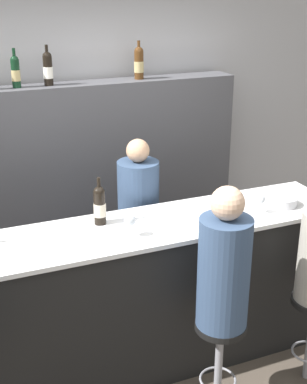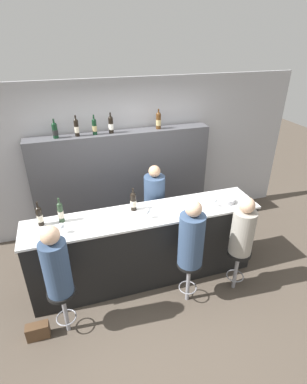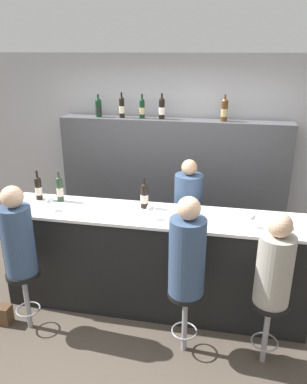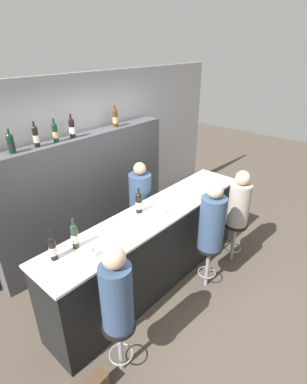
# 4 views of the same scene
# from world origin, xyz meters

# --- Properties ---
(ground_plane) EXTENTS (16.00, 16.00, 0.00)m
(ground_plane) POSITION_xyz_m (0.00, 0.00, 0.00)
(ground_plane) COLOR #4C4238
(wall_back) EXTENTS (6.40, 0.05, 2.60)m
(wall_back) POSITION_xyz_m (0.00, 1.83, 1.30)
(wall_back) COLOR #B2B2B7
(wall_back) RESTS_ON ground_plane
(bar_counter) EXTENTS (3.14, 0.61, 1.10)m
(bar_counter) POSITION_xyz_m (0.00, 0.29, 0.55)
(bar_counter) COLOR black
(bar_counter) RESTS_ON ground_plane
(back_bar_cabinet) EXTENTS (2.94, 0.28, 1.81)m
(back_bar_cabinet) POSITION_xyz_m (0.00, 1.61, 0.91)
(back_bar_cabinet) COLOR #4C4C51
(back_bar_cabinet) RESTS_ON ground_plane
(wine_bottle_counter_0) EXTENTS (0.07, 0.07, 0.33)m
(wine_bottle_counter_0) POSITION_xyz_m (-1.29, 0.43, 1.23)
(wine_bottle_counter_0) COLOR black
(wine_bottle_counter_0) RESTS_ON bar_counter
(wine_bottle_counter_1) EXTENTS (0.07, 0.07, 0.34)m
(wine_bottle_counter_1) POSITION_xyz_m (-1.04, 0.43, 1.24)
(wine_bottle_counter_1) COLOR #233823
(wine_bottle_counter_1) RESTS_ON bar_counter
(wine_bottle_counter_2) EXTENTS (0.08, 0.08, 0.32)m
(wine_bottle_counter_2) POSITION_xyz_m (-0.12, 0.43, 1.23)
(wine_bottle_counter_2) COLOR black
(wine_bottle_counter_2) RESTS_ON bar_counter
(wine_bottle_backbar_0) EXTENTS (0.08, 0.08, 0.29)m
(wine_bottle_backbar_0) POSITION_xyz_m (-0.98, 1.61, 1.93)
(wine_bottle_backbar_0) COLOR black
(wine_bottle_backbar_0) RESTS_ON back_bar_cabinet
(wine_bottle_backbar_1) EXTENTS (0.07, 0.07, 0.32)m
(wine_bottle_backbar_1) POSITION_xyz_m (-0.67, 1.61, 1.95)
(wine_bottle_backbar_1) COLOR black
(wine_bottle_backbar_1) RESTS_ON back_bar_cabinet
(wine_bottle_backbar_2) EXTENTS (0.07, 0.07, 0.30)m
(wine_bottle_backbar_2) POSITION_xyz_m (-0.40, 1.61, 1.94)
(wine_bottle_backbar_2) COLOR black
(wine_bottle_backbar_2) RESTS_ON back_bar_cabinet
(wine_bottle_backbar_3) EXTENTS (0.08, 0.08, 0.32)m
(wine_bottle_backbar_3) POSITION_xyz_m (-0.15, 1.61, 1.95)
(wine_bottle_backbar_3) COLOR black
(wine_bottle_backbar_3) RESTS_ON back_bar_cabinet
(wine_bottle_backbar_4) EXTENTS (0.08, 0.08, 0.32)m
(wine_bottle_backbar_4) POSITION_xyz_m (0.62, 1.61, 1.95)
(wine_bottle_backbar_4) COLOR #4C2D14
(wine_bottle_backbar_4) RESTS_ON back_bar_cabinet
(wine_glass_0) EXTENTS (0.07, 0.07, 0.14)m
(wine_glass_0) POSITION_xyz_m (-1.05, 0.17, 1.20)
(wine_glass_0) COLOR silver
(wine_glass_0) RESTS_ON bar_counter
(wine_glass_1) EXTENTS (0.07, 0.07, 0.15)m
(wine_glass_1) POSITION_xyz_m (0.00, 0.17, 1.21)
(wine_glass_1) COLOR silver
(wine_glass_1) RESTS_ON bar_counter
(wine_glass_2) EXTENTS (0.07, 0.07, 0.14)m
(wine_glass_2) POSITION_xyz_m (0.95, 0.17, 1.20)
(wine_glass_2) COLOR silver
(wine_glass_2) RESTS_ON bar_counter
(metal_bowl) EXTENTS (0.21, 0.21, 0.06)m
(metal_bowl) POSITION_xyz_m (1.18, 0.23, 1.13)
(metal_bowl) COLOR #B7B7BC
(metal_bowl) RESTS_ON bar_counter
(bar_stool_left) EXTENTS (0.32, 0.32, 0.64)m
(bar_stool_left) POSITION_xyz_m (-1.15, -0.29, 0.49)
(bar_stool_left) COLOR gray
(bar_stool_left) RESTS_ON ground_plane
(guest_seated_left) EXTENTS (0.29, 0.29, 0.87)m
(guest_seated_left) POSITION_xyz_m (-1.15, -0.29, 1.04)
(guest_seated_left) COLOR #334766
(guest_seated_left) RESTS_ON bar_stool_left
(bar_stool_middle) EXTENTS (0.32, 0.32, 0.64)m
(bar_stool_middle) POSITION_xyz_m (0.41, -0.29, 0.49)
(bar_stool_middle) COLOR gray
(bar_stool_middle) RESTS_ON ground_plane
(guest_seated_middle) EXTENTS (0.31, 0.31, 0.89)m
(guest_seated_middle) POSITION_xyz_m (0.41, -0.29, 1.04)
(guest_seated_middle) COLOR #334766
(guest_seated_middle) RESTS_ON bar_stool_middle
(bar_stool_right) EXTENTS (0.32, 0.32, 0.64)m
(bar_stool_right) POSITION_xyz_m (1.13, -0.29, 0.49)
(bar_stool_right) COLOR gray
(bar_stool_right) RESTS_ON ground_plane
(guest_seated_right) EXTENTS (0.30, 0.30, 0.81)m
(guest_seated_right) POSITION_xyz_m (1.13, -0.29, 1.00)
(guest_seated_right) COLOR gray
(guest_seated_right) RESTS_ON bar_stool_right
(bartender) EXTENTS (0.31, 0.31, 1.53)m
(bartender) POSITION_xyz_m (0.30, 0.81, 0.71)
(bartender) COLOR #334766
(bartender) RESTS_ON ground_plane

